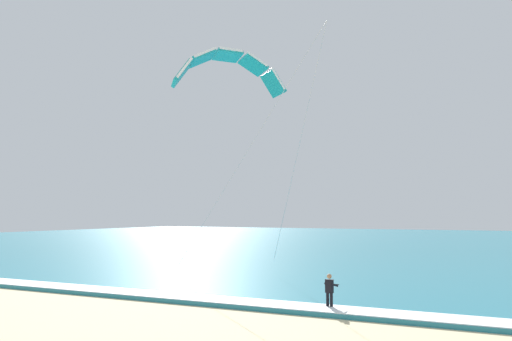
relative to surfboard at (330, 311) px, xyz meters
name	(u,v)px	position (x,y,z in m)	size (l,w,h in m)	color
sea	(496,244)	(4.97, 58.58, 0.07)	(200.00, 120.00, 0.20)	teal
surf_foam	(444,318)	(4.97, -0.42, 0.19)	(200.00, 1.90, 0.04)	white
surfboard	(330,311)	(0.00, 0.00, 0.00)	(0.77, 1.46, 0.09)	white
kitesurfer	(330,291)	(0.00, 0.02, 0.91)	(0.60, 0.60, 1.69)	black
kite_primary	(229,67)	(-9.77, 8.02, 14.49)	(12.68, 11.11, 14.51)	teal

